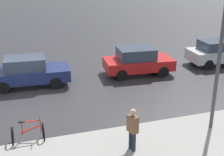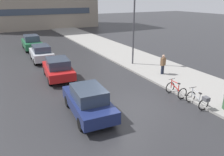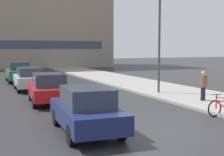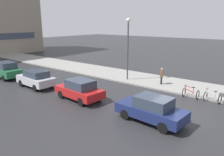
% 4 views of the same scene
% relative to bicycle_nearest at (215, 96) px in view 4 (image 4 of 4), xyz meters
% --- Properties ---
extents(ground_plane, '(140.00, 140.00, 0.00)m').
position_rel_bicycle_nearest_xyz_m(ground_plane, '(-3.50, 1.76, -0.47)').
color(ground_plane, '#28282B').
extents(sidewalk_kerb, '(4.80, 60.00, 0.14)m').
position_rel_bicycle_nearest_xyz_m(sidewalk_kerb, '(2.50, 11.76, -0.40)').
color(sidewalk_kerb, gray).
rests_on(sidewalk_kerb, ground).
extents(bicycle_nearest, '(0.83, 1.43, 0.99)m').
position_rel_bicycle_nearest_xyz_m(bicycle_nearest, '(0.00, 0.00, 0.00)').
color(bicycle_nearest, black).
rests_on(bicycle_nearest, ground).
extents(bicycle_second, '(0.73, 1.16, 0.98)m').
position_rel_bicycle_nearest_xyz_m(bicycle_second, '(-0.03, 1.78, -0.08)').
color(bicycle_second, black).
rests_on(bicycle_second, ground).
extents(car_navy, '(2.05, 4.30, 1.58)m').
position_rel_bicycle_nearest_xyz_m(car_navy, '(-5.79, 2.17, 0.32)').
color(car_navy, navy).
rests_on(car_navy, ground).
extents(car_red, '(2.18, 4.10, 1.59)m').
position_rel_bicycle_nearest_xyz_m(car_red, '(-5.74, 8.38, 0.33)').
color(car_red, '#AD1919').
rests_on(car_red, ground).
extents(car_silver, '(1.92, 3.96, 1.58)m').
position_rel_bicycle_nearest_xyz_m(car_silver, '(-5.89, 13.99, 0.34)').
color(car_silver, '#B2B5BA').
rests_on(car_silver, ground).
extents(car_green, '(1.95, 4.39, 1.72)m').
position_rel_bicycle_nearest_xyz_m(car_green, '(-5.89, 19.67, 0.38)').
color(car_green, '#1E6038').
rests_on(car_green, ground).
extents(pedestrian, '(0.45, 0.33, 1.70)m').
position_rel_bicycle_nearest_xyz_m(pedestrian, '(1.73, 5.16, 0.48)').
color(pedestrian, '#1E2333').
rests_on(pedestrian, ground).
extents(streetlamp, '(0.42, 0.42, 6.23)m').
position_rel_bicycle_nearest_xyz_m(streetlamp, '(1.20, 8.69, 3.67)').
color(streetlamp, '#424247').
rests_on(streetlamp, ground).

